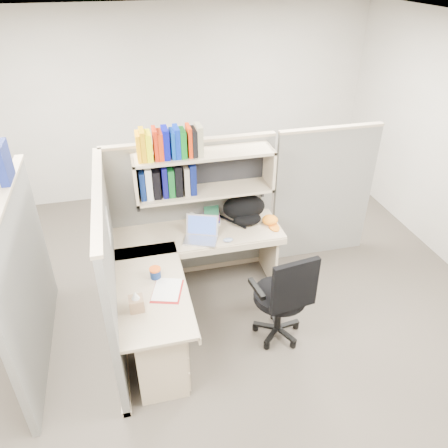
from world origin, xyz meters
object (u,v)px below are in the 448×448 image
object	(u,v)px
desk	(173,316)
snack_canister	(155,273)
backpack	(245,210)
laptop	(200,231)
task_chair	(281,310)

from	to	relation	value
desk	snack_canister	xyz separation A→B (m)	(-0.11, 0.22, 0.34)
backpack	snack_canister	size ratio (longest dim) A/B	4.52
laptop	snack_canister	xyz separation A→B (m)	(-0.51, -0.48, -0.07)
desk	task_chair	distance (m)	1.01
laptop	snack_canister	world-z (taller)	laptop
task_chair	backpack	bearing A→B (deg)	93.13
snack_canister	desk	bearing A→B (deg)	-63.64
task_chair	snack_canister	bearing A→B (deg)	164.46
laptop	task_chair	bearing A→B (deg)	-31.14
desk	laptop	distance (m)	0.90
laptop	backpack	distance (m)	0.61
desk	snack_canister	world-z (taller)	snack_canister
desk	laptop	bearing A→B (deg)	60.48
laptop	snack_canister	distance (m)	0.70
backpack	snack_canister	xyz separation A→B (m)	(-1.06, -0.74, -0.08)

